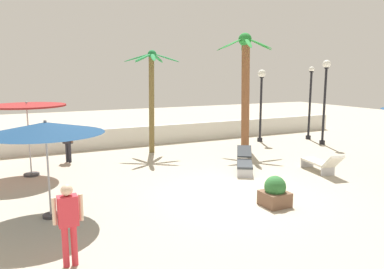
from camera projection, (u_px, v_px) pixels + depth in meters
The scene contains 14 objects.
ground_plane at pixel (237, 195), 11.16m from camera, with size 56.00×56.00×0.00m, color #B2A893.
boundary_wall at pixel (142, 136), 18.92m from camera, with size 25.20×0.30×0.96m, color silver.
patio_umbrella_1 at pixel (45, 128), 9.08m from camera, with size 2.86×2.86×2.52m.
patio_umbrella_2 at pixel (27, 110), 12.92m from camera, with size 2.64×2.64×2.67m.
palm_tree_0 at pixel (245, 79), 17.36m from camera, with size 2.79×2.59×5.50m.
palm_tree_1 at pixel (152, 86), 16.75m from camera, with size 2.49×2.50×4.68m.
lamp_post_0 at pixel (261, 94), 19.60m from camera, with size 0.41×0.41×3.84m.
lamp_post_1 at pixel (310, 101), 20.36m from camera, with size 0.29×0.29×4.01m.
lamp_post_2 at pixel (325, 90), 18.74m from camera, with size 0.40×0.40×4.31m.
lounge_chair_0 at pixel (245, 161), 13.82m from camera, with size 1.47×1.86×0.83m.
lounge_chair_1 at pixel (321, 163), 13.60m from camera, with size 0.87×1.95×0.84m.
guest_0 at pixel (68, 217), 6.90m from camera, with size 0.56×0.24×1.62m.
guest_1 at pixel (68, 140), 15.19m from camera, with size 0.40×0.47×1.55m.
planter at pixel (275, 192), 10.22m from camera, with size 0.70×0.70×0.85m.
Camera 1 is at (-5.97, -9.00, 3.63)m, focal length 34.55 mm.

